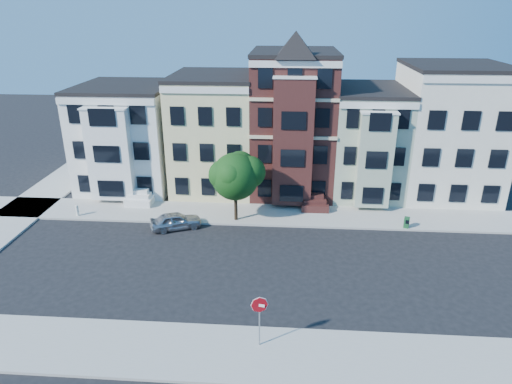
# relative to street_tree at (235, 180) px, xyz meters

# --- Properties ---
(ground) EXTENTS (120.00, 120.00, 0.00)m
(ground) POSITION_rel_street_tree_xyz_m (4.30, -6.81, -3.49)
(ground) COLOR black
(far_sidewalk) EXTENTS (60.00, 4.00, 0.15)m
(far_sidewalk) POSITION_rel_street_tree_xyz_m (4.30, 1.19, -3.41)
(far_sidewalk) COLOR #9E9B93
(far_sidewalk) RESTS_ON ground
(near_sidewalk) EXTENTS (60.00, 4.00, 0.15)m
(near_sidewalk) POSITION_rel_street_tree_xyz_m (4.30, -14.81, -3.41)
(near_sidewalk) COLOR #9E9B93
(near_sidewalk) RESTS_ON ground
(house_white) EXTENTS (8.00, 9.00, 9.00)m
(house_white) POSITION_rel_street_tree_xyz_m (-10.70, 7.69, 1.01)
(house_white) COLOR white
(house_white) RESTS_ON ground
(house_yellow) EXTENTS (7.00, 9.00, 10.00)m
(house_yellow) POSITION_rel_street_tree_xyz_m (-2.70, 7.69, 1.51)
(house_yellow) COLOR beige
(house_yellow) RESTS_ON ground
(house_brown) EXTENTS (7.00, 9.00, 12.00)m
(house_brown) POSITION_rel_street_tree_xyz_m (4.30, 7.69, 2.51)
(house_brown) COLOR #3D1A17
(house_brown) RESTS_ON ground
(house_green) EXTENTS (6.00, 9.00, 9.00)m
(house_green) POSITION_rel_street_tree_xyz_m (10.80, 7.69, 1.01)
(house_green) COLOR #9FAD92
(house_green) RESTS_ON ground
(house_cream) EXTENTS (8.00, 9.00, 11.00)m
(house_cream) POSITION_rel_street_tree_xyz_m (17.80, 7.69, 2.01)
(house_cream) COLOR silver
(house_cream) RESTS_ON ground
(street_tree) EXTENTS (6.88, 6.88, 6.67)m
(street_tree) POSITION_rel_street_tree_xyz_m (0.00, 0.00, 0.00)
(street_tree) COLOR #154612
(street_tree) RESTS_ON far_sidewalk
(parked_car) EXTENTS (4.10, 2.86, 1.30)m
(parked_car) POSITION_rel_street_tree_xyz_m (-4.39, -1.61, -2.84)
(parked_car) COLOR #A3A5AC
(parked_car) RESTS_ON ground
(newspaper_box) EXTENTS (0.48, 0.45, 0.85)m
(newspaper_box) POSITION_rel_street_tree_xyz_m (12.99, -0.51, -2.91)
(newspaper_box) COLOR #1A552C
(newspaper_box) RESTS_ON far_sidewalk
(fire_hydrant) EXTENTS (0.31, 0.31, 0.73)m
(fire_hydrant) POSITION_rel_street_tree_xyz_m (-12.70, -0.20, -2.97)
(fire_hydrant) COLOR silver
(fire_hydrant) RESTS_ON far_sidewalk
(stop_sign) EXTENTS (0.87, 0.26, 3.15)m
(stop_sign) POSITION_rel_street_tree_xyz_m (2.76, -14.18, -1.76)
(stop_sign) COLOR #A60A12
(stop_sign) RESTS_ON near_sidewalk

